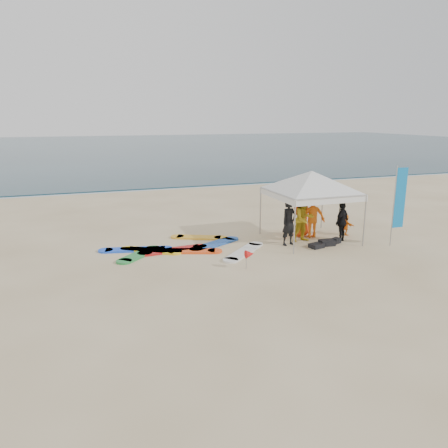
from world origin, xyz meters
TOP-DOWN VIEW (x-y plane):
  - ground at (0.00, 0.00)m, footprint 120.00×120.00m
  - ocean at (0.00, 60.00)m, footprint 160.00×84.00m
  - shoreline_foam at (0.00, 18.20)m, footprint 160.00×1.20m
  - person_black_a at (2.73, 3.18)m, footprint 0.73×0.56m
  - person_yellow at (3.51, 3.42)m, footprint 0.97×0.80m
  - person_orange_a at (4.15, 3.89)m, footprint 1.26×0.82m
  - person_black_b at (4.94, 2.95)m, footprint 1.00×0.81m
  - person_orange_b at (3.84, 4.21)m, footprint 1.05×0.86m
  - person_seated at (5.67, 3.70)m, footprint 0.30×0.82m
  - canopy_tent at (3.84, 3.55)m, footprint 4.21×4.21m
  - feather_flag at (6.60, 1.78)m, footprint 0.52×0.04m
  - marker_pennant at (0.26, 1.17)m, footprint 0.28×0.28m
  - gear_pile at (4.03, 2.59)m, footprint 1.57×0.74m
  - surfboard_spread at (-1.32, 3.96)m, footprint 5.80×3.99m

SIDE VIEW (x-z plane):
  - ground at x=0.00m, z-range 0.00..0.00m
  - shoreline_foam at x=0.00m, z-range 0.00..0.01m
  - surfboard_spread at x=-1.32m, z-range 0.00..0.07m
  - ocean at x=0.00m, z-range 0.00..0.08m
  - gear_pile at x=4.03m, z-range -0.01..0.21m
  - person_seated at x=5.67m, z-range 0.00..0.87m
  - marker_pennant at x=0.26m, z-range 0.18..0.81m
  - person_black_b at x=4.94m, z-range 0.00..1.60m
  - person_black_a at x=2.73m, z-range 0.00..1.78m
  - person_yellow at x=3.51m, z-range 0.00..1.82m
  - person_orange_a at x=4.15m, z-range 0.00..1.83m
  - person_orange_b at x=3.84m, z-range 0.00..1.86m
  - feather_flag at x=6.60m, z-range 0.27..3.35m
  - canopy_tent at x=3.84m, z-range 1.18..4.35m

